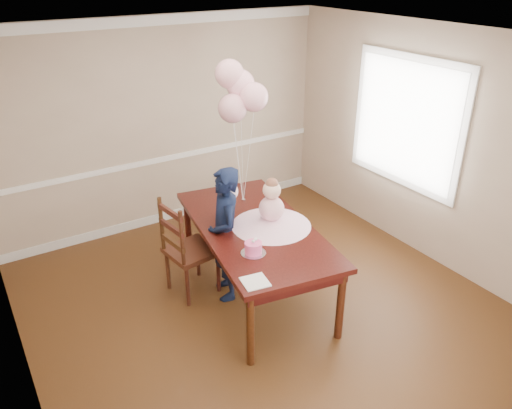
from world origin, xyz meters
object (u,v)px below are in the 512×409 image
object	(u,v)px
birthday_cake	(253,248)
woman	(225,235)
dining_table_top	(255,228)
dining_chair_seat	(192,251)

from	to	relation	value
birthday_cake	woman	size ratio (longest dim) A/B	0.11
dining_table_top	woman	xyz separation A→B (m)	(-0.28, 0.13, -0.05)
dining_table_top	dining_chair_seat	size ratio (longest dim) A/B	4.49
birthday_cake	woman	world-z (taller)	woman
dining_table_top	woman	distance (m)	0.31
dining_table_top	woman	size ratio (longest dim) A/B	1.48
dining_chair_seat	woman	xyz separation A→B (m)	(0.28, -0.25, 0.24)
dining_chair_seat	woman	size ratio (longest dim) A/B	0.33
birthday_cake	woman	distance (m)	0.60
dining_chair_seat	woman	world-z (taller)	woman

